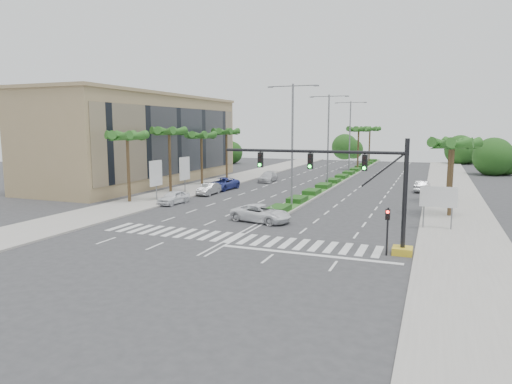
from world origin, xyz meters
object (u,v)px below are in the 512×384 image
car_parked_d (268,177)px  car_crossing (261,213)px  car_parked_b (209,189)px  car_parked_a (174,197)px  car_right (422,186)px  car_parked_c (222,184)px

car_parked_d → car_crossing: size_ratio=0.94×
car_parked_b → car_parked_d: car_parked_d is taller
car_parked_a → car_right: bearing=44.0°
car_parked_b → car_right: car_right is taller
car_parked_b → car_parked_d: (2.08, 14.61, 0.03)m
car_parked_a → car_crossing: car_crossing is taller
car_parked_a → car_parked_c: 11.57m
car_parked_d → car_right: bearing=-11.6°
car_parked_c → car_parked_d: car_parked_c is taller
car_parked_a → car_parked_d: (2.43, 21.81, 0.01)m
car_parked_a → car_parked_b: car_parked_a is taller
car_parked_d → car_parked_b: bearing=-102.0°
car_crossing → car_right: bearing=-14.7°
car_crossing → car_parked_d: bearing=30.8°
car_parked_d → car_right: (21.17, -2.89, -0.03)m
car_right → car_crossing: bearing=70.3°
car_parked_b → car_crossing: size_ratio=0.79×
car_parked_a → car_parked_c: bearing=95.3°
car_parked_b → car_parked_d: bearing=80.0°
car_parked_d → car_crossing: (9.15, -26.85, 0.01)m
car_crossing → car_right: (12.02, 23.96, -0.04)m
car_parked_b → car_crossing: car_crossing is taller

